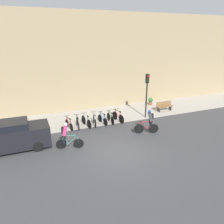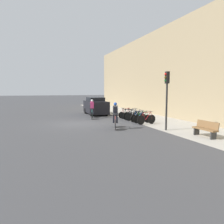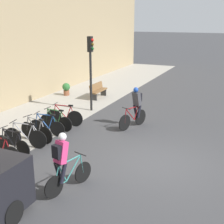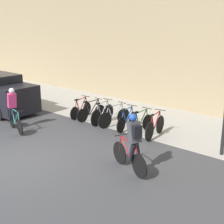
{
  "view_description": "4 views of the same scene",
  "coord_description": "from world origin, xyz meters",
  "views": [
    {
      "loc": [
        -4.8,
        -10.62,
        6.74
      ],
      "look_at": [
        0.87,
        3.47,
        1.44
      ],
      "focal_mm": 35.0,
      "sensor_mm": 36.0,
      "label": 1
    },
    {
      "loc": [
        16.73,
        -3.1,
        2.6
      ],
      "look_at": [
        1.08,
        2.41,
        0.94
      ],
      "focal_mm": 35.0,
      "sensor_mm": 36.0,
      "label": 2
    },
    {
      "loc": [
        -9.31,
        -2.5,
        4.65
      ],
      "look_at": [
        1.3,
        2.24,
        1.14
      ],
      "focal_mm": 50.0,
      "sensor_mm": 36.0,
      "label": 3
    },
    {
      "loc": [
        8.09,
        -4.79,
        4.21
      ],
      "look_at": [
        1.36,
        3.09,
        1.27
      ],
      "focal_mm": 50.0,
      "sensor_mm": 36.0,
      "label": 4
    }
  ],
  "objects": [
    {
      "name": "cyclist_pink",
      "position": [
        -2.84,
        1.84,
        0.95
      ],
      "size": [
        1.67,
        0.62,
        1.76
      ],
      "color": "black",
      "rests_on": "ground"
    },
    {
      "name": "parked_bike_6",
      "position": [
        1.99,
        4.89,
        0.42
      ],
      "size": [
        0.46,
        1.71,
        0.99
      ],
      "color": "black",
      "rests_on": "ground"
    },
    {
      "name": "parked_bike_3",
      "position": [
        -0.05,
        4.89,
        0.41
      ],
      "size": [
        0.47,
        1.69,
        0.98
      ],
      "color": "black",
      "rests_on": "ground"
    },
    {
      "name": "kerb_strip",
      "position": [
        0.0,
        6.75,
        0.0
      ],
      "size": [
        44.0,
        4.5,
        0.01
      ],
      "primitive_type": "cube",
      "color": "#A39E93",
      "rests_on": "ground"
    },
    {
      "name": "parked_bike_1",
      "position": [
        -1.41,
        4.89,
        0.38
      ],
      "size": [
        0.46,
        1.63,
        0.94
      ],
      "color": "black",
      "rests_on": "ground"
    },
    {
      "name": "parked_bike_0",
      "position": [
        -2.09,
        4.89,
        0.38
      ],
      "size": [
        0.46,
        1.56,
        0.94
      ],
      "color": "black",
      "rests_on": "ground"
    },
    {
      "name": "parked_bike_4",
      "position": [
        0.63,
        4.89,
        0.39
      ],
      "size": [
        0.46,
        1.59,
        0.95
      ],
      "color": "black",
      "rests_on": "ground"
    },
    {
      "name": "parked_bike_2",
      "position": [
        -0.73,
        4.89,
        0.42
      ],
      "size": [
        0.46,
        1.75,
        0.99
      ],
      "color": "black",
      "rests_on": "ground"
    },
    {
      "name": "ground",
      "position": [
        0.0,
        0.0,
        0.0
      ],
      "size": [
        200.0,
        200.0,
        0.0
      ],
      "primitive_type": "plane",
      "color": "#3D3D3F"
    },
    {
      "name": "building_facade",
      "position": [
        0.0,
        9.3,
        4.44
      ],
      "size": [
        44.0,
        0.6,
        8.88
      ],
      "primitive_type": "cube",
      "color": "#9E8966",
      "rests_on": "ground"
    },
    {
      "name": "cyclist_grey",
      "position": [
        3.13,
        1.92,
        0.95
      ],
      "size": [
        1.7,
        0.69,
        1.79
      ],
      "color": "black",
      "rests_on": "ground"
    },
    {
      "name": "parked_bike_5",
      "position": [
        1.31,
        4.89,
        0.4
      ],
      "size": [
        0.46,
        1.62,
        0.96
      ],
      "color": "black",
      "rests_on": "ground"
    }
  ]
}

